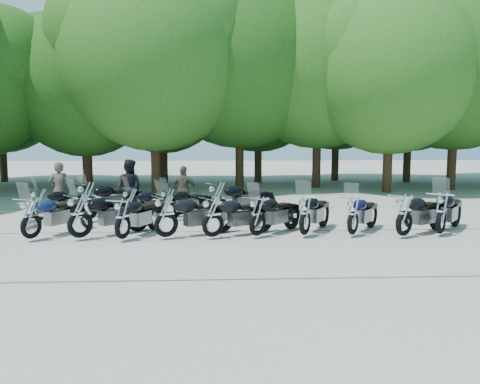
{
  "coord_description": "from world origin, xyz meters",
  "views": [
    {
      "loc": [
        -0.62,
        -11.28,
        2.54
      ],
      "look_at": [
        0.0,
        1.5,
        1.1
      ],
      "focal_mm": 35.0,
      "sensor_mm": 36.0,
      "label": 1
    }
  ],
  "objects_px": {
    "motorcycle_2": "(122,217)",
    "rider_1": "(129,188)",
    "motorcycle_3": "(166,215)",
    "motorcycle_9": "(441,211)",
    "motorcycle_14": "(218,199)",
    "motorcycle_7": "(353,214)",
    "motorcycle_4": "(213,215)",
    "motorcycle_8": "(404,213)",
    "rider_2": "(184,190)",
    "motorcycle_5": "(258,215)",
    "motorcycle_1": "(80,214)",
    "motorcycle_13": "(168,203)",
    "motorcycle_11": "(88,200)",
    "motorcycle_12": "(131,203)",
    "motorcycle_0": "(31,216)",
    "rider_0": "(60,190)",
    "motorcycle_10": "(41,203)",
    "motorcycle_6": "(305,213)"
  },
  "relations": [
    {
      "from": "motorcycle_2",
      "to": "rider_1",
      "type": "xyz_separation_m",
      "value": [
        -0.55,
        3.91,
        0.34
      ]
    },
    {
      "from": "motorcycle_3",
      "to": "motorcycle_9",
      "type": "distance_m",
      "value": 7.19
    },
    {
      "from": "motorcycle_3",
      "to": "motorcycle_14",
      "type": "relative_size",
      "value": 0.93
    },
    {
      "from": "motorcycle_7",
      "to": "rider_1",
      "type": "bearing_deg",
      "value": 6.57
    },
    {
      "from": "motorcycle_4",
      "to": "rider_1",
      "type": "xyz_separation_m",
      "value": [
        -2.81,
        3.78,
        0.33
      ]
    },
    {
      "from": "motorcycle_8",
      "to": "rider_2",
      "type": "relative_size",
      "value": 1.38
    },
    {
      "from": "motorcycle_4",
      "to": "motorcycle_5",
      "type": "bearing_deg",
      "value": -116.41
    },
    {
      "from": "motorcycle_1",
      "to": "motorcycle_14",
      "type": "relative_size",
      "value": 0.96
    },
    {
      "from": "motorcycle_3",
      "to": "motorcycle_4",
      "type": "bearing_deg",
      "value": -120.29
    },
    {
      "from": "motorcycle_4",
      "to": "motorcycle_14",
      "type": "distance_m",
      "value": 2.68
    },
    {
      "from": "motorcycle_3",
      "to": "motorcycle_13",
      "type": "relative_size",
      "value": 1.11
    },
    {
      "from": "motorcycle_9",
      "to": "motorcycle_2",
      "type": "bearing_deg",
      "value": 41.09
    },
    {
      "from": "motorcycle_5",
      "to": "motorcycle_14",
      "type": "bearing_deg",
      "value": -25.1
    },
    {
      "from": "motorcycle_4",
      "to": "motorcycle_1",
      "type": "bearing_deg",
      "value": 58.2
    },
    {
      "from": "motorcycle_11",
      "to": "motorcycle_9",
      "type": "bearing_deg",
      "value": -152.9
    },
    {
      "from": "motorcycle_12",
      "to": "motorcycle_14",
      "type": "height_order",
      "value": "motorcycle_14"
    },
    {
      "from": "motorcycle_12",
      "to": "rider_2",
      "type": "distance_m",
      "value": 2.1
    },
    {
      "from": "motorcycle_9",
      "to": "motorcycle_7",
      "type": "bearing_deg",
      "value": 38.94
    },
    {
      "from": "motorcycle_12",
      "to": "motorcycle_13",
      "type": "relative_size",
      "value": 1.03
    },
    {
      "from": "motorcycle_1",
      "to": "rider_2",
      "type": "bearing_deg",
      "value": -71.99
    },
    {
      "from": "motorcycle_0",
      "to": "motorcycle_13",
      "type": "bearing_deg",
      "value": -113.63
    },
    {
      "from": "motorcycle_0",
      "to": "motorcycle_8",
      "type": "distance_m",
      "value": 9.47
    },
    {
      "from": "rider_0",
      "to": "motorcycle_11",
      "type": "bearing_deg",
      "value": 134.61
    },
    {
      "from": "motorcycle_0",
      "to": "motorcycle_9",
      "type": "relative_size",
      "value": 0.95
    },
    {
      "from": "motorcycle_5",
      "to": "motorcycle_9",
      "type": "xyz_separation_m",
      "value": [
        4.85,
        0.0,
        0.05
      ]
    },
    {
      "from": "motorcycle_3",
      "to": "motorcycle_10",
      "type": "distance_m",
      "value": 4.96
    },
    {
      "from": "motorcycle_0",
      "to": "motorcycle_6",
      "type": "distance_m",
      "value": 6.95
    },
    {
      "from": "motorcycle_9",
      "to": "motorcycle_13",
      "type": "distance_m",
      "value": 7.86
    },
    {
      "from": "motorcycle_1",
      "to": "rider_2",
      "type": "relative_size",
      "value": 1.42
    },
    {
      "from": "motorcycle_2",
      "to": "motorcycle_12",
      "type": "bearing_deg",
      "value": -61.3
    },
    {
      "from": "motorcycle_4",
      "to": "motorcycle_10",
      "type": "relative_size",
      "value": 1.05
    },
    {
      "from": "motorcycle_7",
      "to": "motorcycle_10",
      "type": "relative_size",
      "value": 1.03
    },
    {
      "from": "motorcycle_0",
      "to": "motorcycle_11",
      "type": "relative_size",
      "value": 0.89
    },
    {
      "from": "motorcycle_7",
      "to": "motorcycle_9",
      "type": "bearing_deg",
      "value": -144.48
    },
    {
      "from": "motorcycle_2",
      "to": "rider_2",
      "type": "height_order",
      "value": "rider_2"
    },
    {
      "from": "motorcycle_0",
      "to": "motorcycle_1",
      "type": "relative_size",
      "value": 0.95
    },
    {
      "from": "motorcycle_0",
      "to": "rider_0",
      "type": "height_order",
      "value": "rider_0"
    },
    {
      "from": "motorcycle_11",
      "to": "rider_2",
      "type": "distance_m",
      "value": 3.18
    },
    {
      "from": "motorcycle_9",
      "to": "motorcycle_3",
      "type": "bearing_deg",
      "value": 40.12
    },
    {
      "from": "motorcycle_3",
      "to": "motorcycle_4",
      "type": "xyz_separation_m",
      "value": [
        1.19,
        -0.02,
        -0.02
      ]
    },
    {
      "from": "motorcycle_5",
      "to": "motorcycle_7",
      "type": "distance_m",
      "value": 2.51
    },
    {
      "from": "motorcycle_1",
      "to": "motorcycle_8",
      "type": "distance_m",
      "value": 8.27
    },
    {
      "from": "motorcycle_3",
      "to": "motorcycle_4",
      "type": "distance_m",
      "value": 1.19
    },
    {
      "from": "motorcycle_3",
      "to": "motorcycle_7",
      "type": "xyz_separation_m",
      "value": [
        4.85,
        0.1,
        -0.04
      ]
    },
    {
      "from": "motorcycle_6",
      "to": "motorcycle_9",
      "type": "distance_m",
      "value": 3.61
    },
    {
      "from": "motorcycle_11",
      "to": "rider_2",
      "type": "bearing_deg",
      "value": -111.93
    },
    {
      "from": "motorcycle_6",
      "to": "motorcycle_1",
      "type": "bearing_deg",
      "value": 30.63
    },
    {
      "from": "rider_2",
      "to": "rider_0",
      "type": "bearing_deg",
      "value": 19.96
    },
    {
      "from": "motorcycle_10",
      "to": "motorcycle_8",
      "type": "bearing_deg",
      "value": -140.54
    },
    {
      "from": "motorcycle_9",
      "to": "rider_0",
      "type": "xyz_separation_m",
      "value": [
        -11.01,
        3.47,
        0.25
      ]
    }
  ]
}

